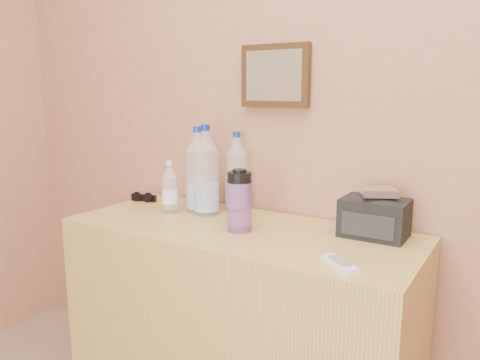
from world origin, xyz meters
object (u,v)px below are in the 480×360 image
Objects in this scene: sunglasses at (144,198)px; foil_packet at (379,192)px; pet_large_b at (198,174)px; nalgene_bottle at (239,201)px; pet_small at (170,190)px; ac_remote at (340,264)px; pet_large_c at (237,176)px; toiletry_bag at (375,215)px; dresser at (239,329)px; pet_large_a at (206,175)px.

sunglasses is 1.07× the size of foil_packet.
pet_large_b is 1.58× the size of nalgene_bottle.
pet_small is 1.87× the size of foil_packet.
nalgene_bottle is at bearing -161.65° from ac_remote.
pet_small is at bearing -157.23° from ac_remote.
pet_large_c reaches higher than sunglasses.
nalgene_bottle reaches higher than toiletry_bag.
dresser is 0.63m from pet_large_a.
nalgene_bottle is at bearing -27.65° from sunglasses.
pet_large_c reaches higher than foil_packet.
pet_large_a reaches higher than nalgene_bottle.
pet_large_b is 1.61× the size of toiletry_bag.
pet_small is (-0.08, -0.08, -0.06)m from pet_large_b.
dresser is 0.65m from pet_large_b.
nalgene_bottle is 1.83× the size of sunglasses.
dresser is at bearing -162.67° from foil_packet.
pet_large_c is at bearing -2.03° from sunglasses.
ac_remote is 0.37m from foil_packet.
pet_large_c is at bearing -175.67° from ac_remote.
sunglasses is 1.07m from toiletry_bag.
nalgene_bottle reaches higher than dresser.
pet_large_c is at bearing 60.41° from pet_large_a.
pet_large_c is 2.88× the size of foil_packet.
nalgene_bottle is (0.39, -0.07, 0.02)m from pet_small.
sunglasses is 1.11m from ac_remote.
toiletry_bag reaches higher than ac_remote.
pet_small is (-0.36, 0.03, 0.51)m from dresser.
toiletry_bag is at bearing 134.60° from foil_packet.
sunglasses is (-0.45, -0.09, -0.13)m from pet_large_c.
toiletry_bag is 1.91× the size of foil_packet.
pet_large_a is 1.63× the size of nalgene_bottle.
pet_small is at bearing -171.56° from toiletry_bag.
pet_large_c is at bearing 36.86° from pet_large_b.
toiletry_bag is at bearing 23.93° from nalgene_bottle.
pet_large_c reaches higher than ac_remote.
foil_packet reaches higher than ac_remote.
pet_large_c is (0.07, 0.12, -0.02)m from pet_large_a.
pet_large_a is at bearing -175.33° from foil_packet.
pet_small is 0.86m from ac_remote.
pet_large_b is at bearing -176.97° from toiletry_bag.
dresser is 5.85× the size of nalgene_bottle.
pet_large_b is 0.75m from toiletry_bag.
dresser is 0.63m from pet_small.
pet_small is 0.96× the size of nalgene_bottle.
pet_small is 1.56× the size of ac_remote.
pet_large_c is 2.39× the size of ac_remote.
sunglasses is (-0.62, 0.16, -0.10)m from nalgene_bottle.
toiletry_bag reaches higher than dresser.
toiletry_bag is at bearing 19.23° from dresser.
toiletry_bag is (1.06, 0.04, 0.06)m from sunglasses.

